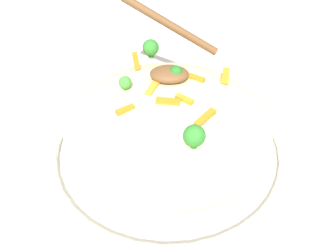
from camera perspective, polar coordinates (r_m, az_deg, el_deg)
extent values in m
plane|color=beige|center=(0.54, 0.00, -4.98)|extent=(2.40, 2.40, 0.00)
cylinder|color=white|center=(0.53, 0.00, -4.26)|extent=(0.33, 0.33, 0.02)
torus|color=white|center=(0.51, 0.00, -2.89)|extent=(0.35, 0.35, 0.02)
torus|color=black|center=(0.51, 0.00, -2.64)|extent=(0.35, 0.35, 0.00)
ellipsoid|color=beige|center=(0.49, 0.00, 0.31)|extent=(0.29, 0.29, 0.08)
cube|color=orange|center=(0.52, 9.43, 8.17)|extent=(0.02, 0.03, 0.01)
cube|color=orange|center=(0.46, 2.72, 4.37)|extent=(0.03, 0.02, 0.01)
cube|color=orange|center=(0.51, 4.56, 7.83)|extent=(0.03, 0.02, 0.01)
cube|color=orange|center=(0.45, -7.03, 2.70)|extent=(0.03, 0.02, 0.01)
cube|color=orange|center=(0.55, -5.29, 10.66)|extent=(0.02, 0.04, 0.01)
cube|color=orange|center=(0.46, -0.17, 3.77)|extent=(0.03, 0.01, 0.01)
cube|color=orange|center=(0.44, 6.12, 1.33)|extent=(0.03, 0.04, 0.01)
cube|color=orange|center=(0.48, -2.54, 6.33)|extent=(0.02, 0.03, 0.01)
cylinder|color=#296820|center=(0.56, -2.81, 11.58)|extent=(0.01, 0.01, 0.01)
sphere|color=#2D7A28|center=(0.55, -2.85, 12.74)|extent=(0.03, 0.03, 0.03)
cylinder|color=#377928|center=(0.49, -6.97, 6.24)|extent=(0.01, 0.01, 0.01)
sphere|color=#3D8E33|center=(0.49, -7.06, 7.11)|extent=(0.02, 0.02, 0.02)
cylinder|color=#296820|center=(0.41, 4.24, -2.99)|extent=(0.01, 0.01, 0.01)
sphere|color=#2D7A28|center=(0.40, 4.34, -1.60)|extent=(0.03, 0.03, 0.03)
cylinder|color=#205B1C|center=(0.50, 1.28, 7.66)|extent=(0.01, 0.01, 0.01)
sphere|color=#236B23|center=(0.50, 1.30, 8.74)|extent=(0.02, 0.02, 0.02)
ellipsoid|color=brown|center=(0.50, -0.36, 8.53)|extent=(0.06, 0.04, 0.02)
cylinder|color=brown|center=(0.54, 0.96, 16.17)|extent=(0.15, 0.03, 0.09)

